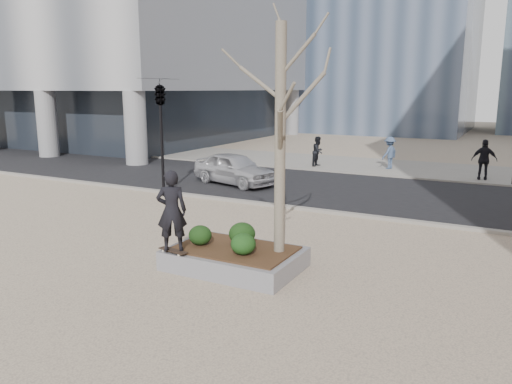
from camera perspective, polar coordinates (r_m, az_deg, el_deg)
The scene contains 16 objects.
ground at distance 12.32m, azimuth -6.50°, elevation -7.85°, with size 120.00×120.00×0.00m, color tan.
street at distance 21.03m, azimuth 9.07°, elevation 0.33°, with size 60.00×8.00×0.02m, color black.
far_sidewalk at distance 27.65m, azimuth 13.83°, elevation 2.86°, with size 60.00×6.00×0.02m, color gray.
planter at distance 11.73m, azimuth -2.45°, elevation -7.63°, with size 3.00×2.00×0.45m, color gray.
planter_mulch at distance 11.65m, azimuth -2.46°, elevation -6.49°, with size 2.70×1.70×0.04m, color #382314.
sycamore_tree at distance 10.87m, azimuth 2.82°, elevation 10.02°, with size 2.80×2.80×6.60m, color gray, non-canonical shape.
shrub_left at distance 11.88m, azimuth -6.40°, elevation -4.92°, with size 0.55×0.55×0.46m, color black.
shrub_middle at distance 11.80m, azimuth -1.60°, elevation -4.79°, with size 0.63×0.63×0.54m, color black.
shrub_right at distance 11.13m, azimuth -1.46°, elevation -5.97°, with size 0.56×0.56×0.48m, color #153410.
skateboard at distance 11.54m, azimuth -9.45°, elevation -6.73°, with size 0.78×0.20×0.07m, color black, non-canonical shape.
skateboarder at distance 11.28m, azimuth -9.61°, elevation -2.12°, with size 0.67×0.44×1.84m, color black.
police_car at distance 21.72m, azimuth -2.50°, elevation 2.70°, with size 1.63×4.04×1.38m, color silver.
pedestrian_a at distance 27.02m, azimuth 7.11°, elevation 4.64°, with size 0.77×0.60×1.59m, color black.
pedestrian_b at distance 26.81m, azimuth 15.00°, elevation 4.35°, with size 1.07×0.62×1.66m, color #425778.
pedestrian_c at distance 24.93m, azimuth 24.64°, elevation 3.37°, with size 1.08×0.45×1.84m, color black.
traffic_light_near at distance 19.48m, azimuth -10.73°, elevation 6.04°, with size 0.60×2.48×4.50m, color black, non-canonical shape.
Camera 1 is at (6.63, -9.53, 4.11)m, focal length 35.00 mm.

